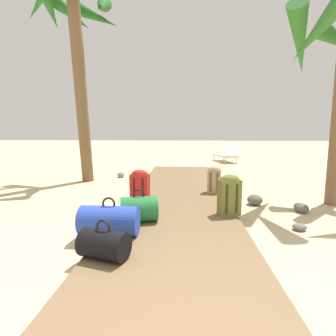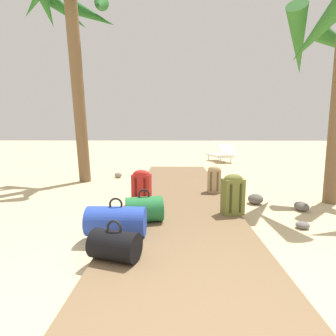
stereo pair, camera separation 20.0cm
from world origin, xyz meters
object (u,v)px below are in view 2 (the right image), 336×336
(backpack_olive, at_px, (233,193))
(duffel_bag_green, at_px, (144,209))
(duffel_bag_blue, at_px, (116,221))
(lounge_chair, at_px, (221,154))
(backpack_red, at_px, (141,185))
(palm_tree_near_left, at_px, (73,30))
(backpack_tan, at_px, (214,179))
(duffel_bag_black, at_px, (115,245))

(backpack_olive, relative_size, duffel_bag_green, 1.09)
(duffel_bag_blue, relative_size, lounge_chair, 0.42)
(duffel_bag_green, height_order, backpack_red, backpack_red)
(duffel_bag_green, height_order, palm_tree_near_left, palm_tree_near_left)
(backpack_tan, height_order, backpack_red, backpack_red)
(duffel_bag_black, height_order, palm_tree_near_left, palm_tree_near_left)
(duffel_bag_blue, distance_m, palm_tree_near_left, 5.22)
(backpack_olive, distance_m, backpack_red, 1.65)
(duffel_bag_green, relative_size, backpack_red, 1.01)
(duffel_bag_green, relative_size, duffel_bag_blue, 0.80)
(palm_tree_near_left, distance_m, lounge_chair, 7.31)
(backpack_tan, relative_size, lounge_chair, 0.33)
(backpack_red, bearing_deg, lounge_chair, 68.88)
(backpack_olive, distance_m, duffel_bag_black, 2.07)
(duffel_bag_blue, xyz_separation_m, palm_tree_near_left, (-1.71, 3.54, 3.43))
(backpack_tan, bearing_deg, palm_tree_near_left, 158.67)
(backpack_olive, distance_m, lounge_chair, 7.53)
(backpack_olive, relative_size, lounge_chair, 0.37)
(backpack_olive, distance_m, backpack_tan, 1.43)
(duffel_bag_green, bearing_deg, duffel_bag_black, -98.42)
(lounge_chair, bearing_deg, palm_tree_near_left, -132.71)
(palm_tree_near_left, xyz_separation_m, lounge_chair, (4.40, 4.77, -3.36))
(backpack_tan, bearing_deg, duffel_bag_blue, -123.32)
(duffel_bag_blue, relative_size, duffel_bag_black, 1.32)
(duffel_bag_blue, bearing_deg, duffel_bag_black, -79.10)
(duffel_bag_black, distance_m, lounge_chair, 9.28)
(duffel_bag_blue, bearing_deg, backpack_tan, 56.68)
(backpack_red, relative_size, duffel_bag_black, 1.05)
(duffel_bag_black, bearing_deg, backpack_tan, 64.31)
(duffel_bag_green, xyz_separation_m, duffel_bag_black, (-0.16, -1.10, -0.03))
(backpack_olive, bearing_deg, duffel_bag_blue, -151.33)
(backpack_olive, bearing_deg, duffel_bag_green, -164.57)
(backpack_olive, xyz_separation_m, backpack_red, (-1.47, 0.76, -0.03))
(palm_tree_near_left, bearing_deg, lounge_chair, 47.29)
(backpack_olive, xyz_separation_m, palm_tree_near_left, (-3.28, 2.68, 3.28))
(backpack_tan, distance_m, duffel_bag_black, 3.21)
(duffel_bag_green, relative_size, duffel_bag_black, 1.06)
(backpack_olive, height_order, duffel_bag_green, backpack_olive)
(backpack_olive, height_order, duffel_bag_black, backpack_olive)
(backpack_tan, xyz_separation_m, palm_tree_near_left, (-3.21, 1.26, 3.32))
(duffel_bag_black, distance_m, palm_tree_near_left, 5.70)
(duffel_bag_blue, height_order, palm_tree_near_left, palm_tree_near_left)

